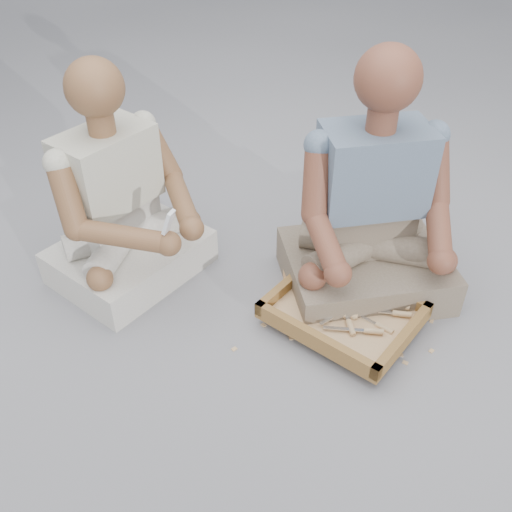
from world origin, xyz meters
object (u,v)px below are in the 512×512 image
(carved_panel, at_px, (360,277))
(tool_tray, at_px, (343,312))
(craftsman, at_px, (122,210))
(companion, at_px, (371,218))

(carved_panel, xyz_separation_m, tool_tray, (-0.01, -0.29, 0.05))
(tool_tray, relative_size, craftsman, 0.69)
(companion, bearing_deg, tool_tray, 55.73)
(companion, bearing_deg, carved_panel, -79.51)
(carved_panel, height_order, tool_tray, tool_tray)
(tool_tray, bearing_deg, carved_panel, 88.34)
(companion, bearing_deg, craftsman, -15.14)
(carved_panel, bearing_deg, companion, -49.07)
(tool_tray, bearing_deg, craftsman, 179.17)
(carved_panel, distance_m, companion, 0.31)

